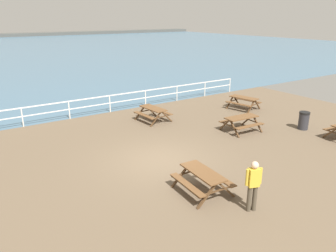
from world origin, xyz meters
The scene contains 8 objects.
ground_plane centered at (0.00, 0.00, -0.10)m, with size 30.00×24.00×0.20m, color brown.
seaward_railing centered at (0.00, 7.75, 0.77)m, with size 23.07×0.07×1.08m.
picnic_table_near_left centered at (5.49, 0.69, 0.58)m, with size 1.89×1.64×0.80m.
picnic_table_mid_centre centered at (2.58, 4.72, 0.58)m, with size 1.66×1.91×0.80m.
picnic_table_far_right centered at (8.73, 3.63, 0.58)m, with size 1.86×2.08×0.80m.
picnic_table_seaward centered at (-0.20, -3.04, 0.58)m, with size 1.64×1.89×0.80m.
visitor centered at (0.34, -4.75, 0.95)m, with size 0.50×0.32×1.66m.
litter_bin centered at (8.43, -0.95, 0.48)m, with size 0.55×0.55×0.95m.
Camera 1 is at (-6.68, -10.60, 5.74)m, focal length 34.95 mm.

